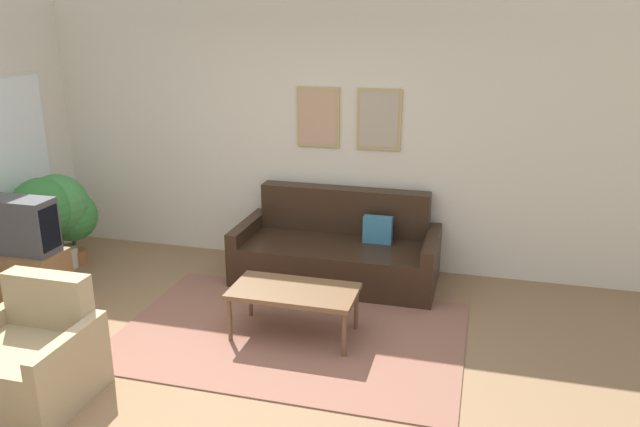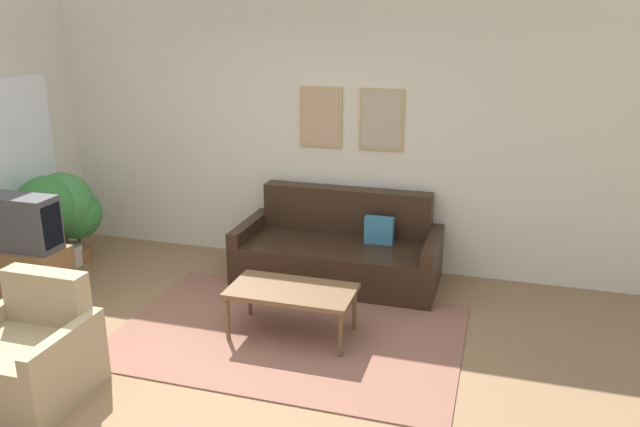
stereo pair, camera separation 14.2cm
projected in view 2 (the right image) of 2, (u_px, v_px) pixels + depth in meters
name	position (u px, v px, depth m)	size (l,w,h in m)	color
ground_plane	(202.00, 391.00, 4.39)	(16.00, 16.00, 0.00)	#846647
area_rug	(289.00, 334.00, 5.17)	(2.81, 1.88, 0.01)	brown
wall_back	(313.00, 135.00, 6.40)	(8.00, 0.09, 2.70)	beige
couch	(339.00, 251.00, 6.19)	(1.97, 0.90, 0.86)	black
coffee_table	(292.00, 293.00, 5.04)	(1.02, 0.54, 0.42)	brown
tv_stand	(29.00, 277.00, 5.60)	(0.70, 0.41, 0.55)	brown
tv	(21.00, 223.00, 5.45)	(0.66, 0.28, 0.49)	#424247
armchair	(27.00, 358.00, 4.28)	(0.80, 0.76, 0.82)	tan
potted_plant_tall	(48.00, 210.00, 6.27)	(0.62, 0.62, 1.01)	slate
potted_plant_by_window	(76.00, 216.00, 6.56)	(0.54, 0.54, 0.80)	#935638
potted_plant_small	(62.00, 207.00, 6.44)	(0.64, 0.64, 1.00)	beige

